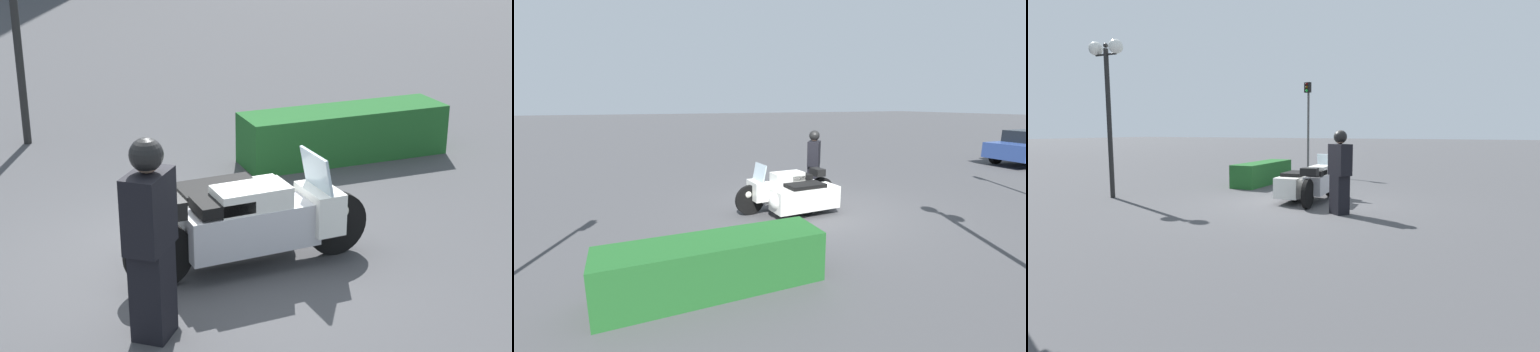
# 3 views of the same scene
# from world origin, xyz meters

# --- Properties ---
(ground_plane) EXTENTS (160.00, 160.00, 0.00)m
(ground_plane) POSITION_xyz_m (0.00, 0.00, 0.00)
(ground_plane) COLOR #424244
(police_motorcycle) EXTENTS (2.65, 1.19, 1.17)m
(police_motorcycle) POSITION_xyz_m (0.70, -0.01, 0.48)
(police_motorcycle) COLOR black
(police_motorcycle) RESTS_ON ground
(officer_rider) EXTENTS (0.54, 0.57, 1.81)m
(officer_rider) POSITION_xyz_m (-0.56, -1.20, 0.95)
(officer_rider) COLOR black
(officer_rider) RESTS_ON ground
(hedge_bush_curbside) EXTENTS (3.03, 0.79, 0.73)m
(hedge_bush_curbside) POSITION_xyz_m (3.22, 2.58, 0.37)
(hedge_bush_curbside) COLOR #1E5623
(hedge_bush_curbside) RESTS_ON ground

